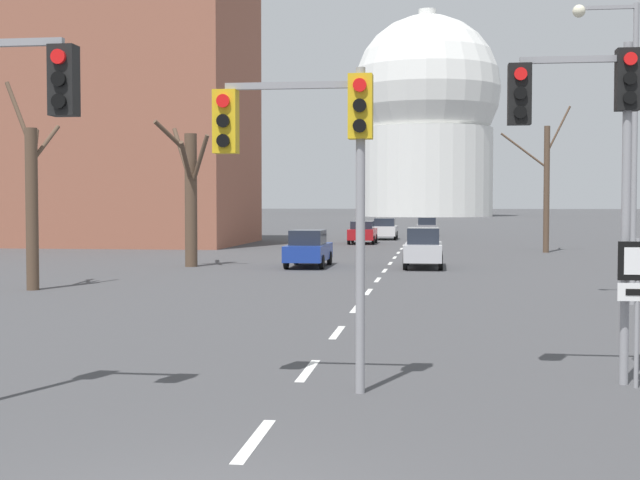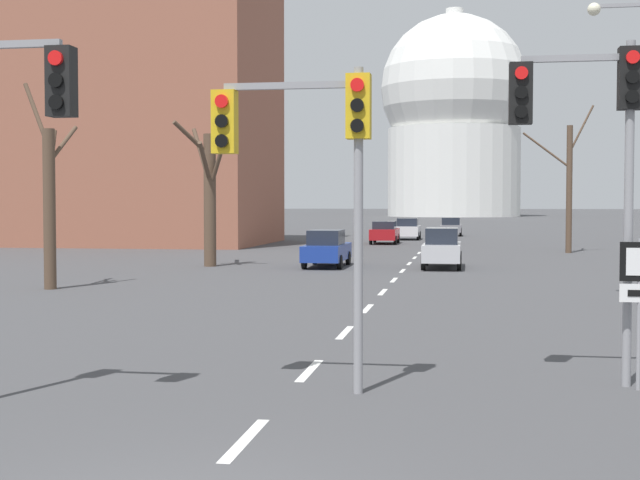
{
  "view_description": "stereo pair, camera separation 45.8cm",
  "coord_description": "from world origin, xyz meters",
  "px_view_note": "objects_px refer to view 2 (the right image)",
  "views": [
    {
      "loc": [
        2.16,
        -7.56,
        2.87
      ],
      "look_at": [
        0.31,
        6.55,
        2.27
      ],
      "focal_mm": 50.0,
      "sensor_mm": 36.0,
      "label": 1
    },
    {
      "loc": [
        2.62,
        -7.5,
        2.87
      ],
      "look_at": [
        0.31,
        6.55,
        2.27
      ],
      "focal_mm": 50.0,
      "sensor_mm": 36.0,
      "label": 2
    }
  ],
  "objects_px": {
    "sedan_near_left": "(442,248)",
    "sedan_mid_centre": "(408,229)",
    "sedan_far_right": "(385,232)",
    "traffic_signal_near_right": "(592,126)",
    "sedan_near_right": "(327,248)",
    "traffic_signal_centre_tall": "(311,147)",
    "route_sign_post": "(640,288)",
    "street_lamp_right": "(639,122)",
    "sedan_far_left": "(451,226)"
  },
  "relations": [
    {
      "from": "traffic_signal_centre_tall",
      "to": "sedan_near_right",
      "type": "xyz_separation_m",
      "value": [
        -3.81,
        25.94,
        -2.88
      ]
    },
    {
      "from": "traffic_signal_centre_tall",
      "to": "sedan_far_right",
      "type": "height_order",
      "value": "traffic_signal_centre_tall"
    },
    {
      "from": "sedan_far_left",
      "to": "sedan_mid_centre",
      "type": "bearing_deg",
      "value": -110.13
    },
    {
      "from": "sedan_near_left",
      "to": "sedan_mid_centre",
      "type": "bearing_deg",
      "value": 96.55
    },
    {
      "from": "sedan_far_left",
      "to": "sedan_far_right",
      "type": "bearing_deg",
      "value": -105.17
    },
    {
      "from": "sedan_mid_centre",
      "to": "route_sign_post",
      "type": "bearing_deg",
      "value": -82.67
    },
    {
      "from": "traffic_signal_near_right",
      "to": "route_sign_post",
      "type": "relative_size",
      "value": 2.31
    },
    {
      "from": "traffic_signal_near_right",
      "to": "street_lamp_right",
      "type": "distance_m",
      "value": 11.8
    },
    {
      "from": "sedan_mid_centre",
      "to": "traffic_signal_centre_tall",
      "type": "bearing_deg",
      "value": -87.81
    },
    {
      "from": "route_sign_post",
      "to": "street_lamp_right",
      "type": "xyz_separation_m",
      "value": [
        2.09,
        11.69,
        3.53
      ]
    },
    {
      "from": "sedan_far_left",
      "to": "sedan_far_right",
      "type": "distance_m",
      "value": 16.41
    },
    {
      "from": "route_sign_post",
      "to": "sedan_far_left",
      "type": "distance_m",
      "value": 63.65
    },
    {
      "from": "traffic_signal_near_right",
      "to": "sedan_near_right",
      "type": "height_order",
      "value": "traffic_signal_near_right"
    },
    {
      "from": "traffic_signal_centre_tall",
      "to": "sedan_far_right",
      "type": "distance_m",
      "value": 48.8
    },
    {
      "from": "route_sign_post",
      "to": "sedan_far_right",
      "type": "height_order",
      "value": "route_sign_post"
    },
    {
      "from": "street_lamp_right",
      "to": "sedan_mid_centre",
      "type": "xyz_separation_m",
      "value": [
        -9.15,
        43.22,
        -4.28
      ]
    },
    {
      "from": "sedan_near_right",
      "to": "route_sign_post",
      "type": "bearing_deg",
      "value": -70.74
    },
    {
      "from": "street_lamp_right",
      "to": "sedan_far_right",
      "type": "xyz_separation_m",
      "value": [
        -10.29,
        36.0,
        -4.31
      ]
    },
    {
      "from": "traffic_signal_near_right",
      "to": "sedan_far_left",
      "type": "xyz_separation_m",
      "value": [
        -3.21,
        63.25,
        -3.26
      ]
    },
    {
      "from": "sedan_mid_centre",
      "to": "sedan_far_left",
      "type": "height_order",
      "value": "sedan_mid_centre"
    },
    {
      "from": "traffic_signal_centre_tall",
      "to": "sedan_near_left",
      "type": "relative_size",
      "value": 1.07
    },
    {
      "from": "sedan_near_left",
      "to": "sedan_far_left",
      "type": "height_order",
      "value": "sedan_near_left"
    },
    {
      "from": "traffic_signal_near_right",
      "to": "street_lamp_right",
      "type": "bearing_deg",
      "value": 76.29
    },
    {
      "from": "street_lamp_right",
      "to": "sedan_far_left",
      "type": "bearing_deg",
      "value": 96.59
    },
    {
      "from": "traffic_signal_near_right",
      "to": "route_sign_post",
      "type": "distance_m",
      "value": 2.6
    },
    {
      "from": "traffic_signal_near_right",
      "to": "sedan_mid_centre",
      "type": "distance_m",
      "value": 55.1
    },
    {
      "from": "traffic_signal_centre_tall",
      "to": "sedan_near_right",
      "type": "bearing_deg",
      "value": 98.36
    },
    {
      "from": "route_sign_post",
      "to": "sedan_far_right",
      "type": "xyz_separation_m",
      "value": [
        -8.2,
        47.69,
        -0.77
      ]
    },
    {
      "from": "traffic_signal_centre_tall",
      "to": "route_sign_post",
      "type": "xyz_separation_m",
      "value": [
        4.93,
        0.92,
        -2.13
      ]
    },
    {
      "from": "route_sign_post",
      "to": "sedan_near_right",
      "type": "height_order",
      "value": "route_sign_post"
    },
    {
      "from": "route_sign_post",
      "to": "sedan_mid_centre",
      "type": "distance_m",
      "value": 55.37
    },
    {
      "from": "street_lamp_right",
      "to": "sedan_far_left",
      "type": "distance_m",
      "value": 52.36
    },
    {
      "from": "traffic_signal_centre_tall",
      "to": "street_lamp_right",
      "type": "relative_size",
      "value": 0.58
    },
    {
      "from": "traffic_signal_near_right",
      "to": "street_lamp_right",
      "type": "xyz_separation_m",
      "value": [
        2.79,
        11.42,
        1.04
      ]
    },
    {
      "from": "sedan_far_left",
      "to": "traffic_signal_near_right",
      "type": "bearing_deg",
      "value": -87.1
    },
    {
      "from": "sedan_near_right",
      "to": "street_lamp_right",
      "type": "bearing_deg",
      "value": -50.91
    },
    {
      "from": "route_sign_post",
      "to": "sedan_mid_centre",
      "type": "xyz_separation_m",
      "value": [
        -7.06,
        54.91,
        -0.74
      ]
    },
    {
      "from": "sedan_near_left",
      "to": "sedan_far_right",
      "type": "relative_size",
      "value": 1.05
    },
    {
      "from": "traffic_signal_near_right",
      "to": "traffic_signal_centre_tall",
      "type": "bearing_deg",
      "value": -164.34
    },
    {
      "from": "traffic_signal_near_right",
      "to": "traffic_signal_centre_tall",
      "type": "relative_size",
      "value": 1.1
    },
    {
      "from": "route_sign_post",
      "to": "sedan_near_right",
      "type": "bearing_deg",
      "value": 109.26
    },
    {
      "from": "sedan_mid_centre",
      "to": "street_lamp_right",
      "type": "bearing_deg",
      "value": -78.05
    },
    {
      "from": "street_lamp_right",
      "to": "sedan_far_left",
      "type": "xyz_separation_m",
      "value": [
        -5.99,
        51.83,
        -4.3
      ]
    },
    {
      "from": "traffic_signal_near_right",
      "to": "sedan_near_right",
      "type": "distance_m",
      "value": 26.23
    },
    {
      "from": "sedan_near_left",
      "to": "sedan_mid_centre",
      "type": "xyz_separation_m",
      "value": [
        -3.41,
        29.76,
        -0.05
      ]
    },
    {
      "from": "street_lamp_right",
      "to": "sedan_near_right",
      "type": "height_order",
      "value": "street_lamp_right"
    },
    {
      "from": "traffic_signal_centre_tall",
      "to": "sedan_mid_centre",
      "type": "height_order",
      "value": "traffic_signal_centre_tall"
    },
    {
      "from": "sedan_near_right",
      "to": "sedan_near_left",
      "type": "bearing_deg",
      "value": 1.49
    },
    {
      "from": "sedan_mid_centre",
      "to": "sedan_far_right",
      "type": "bearing_deg",
      "value": -98.95
    },
    {
      "from": "route_sign_post",
      "to": "sedan_mid_centre",
      "type": "bearing_deg",
      "value": 97.33
    }
  ]
}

